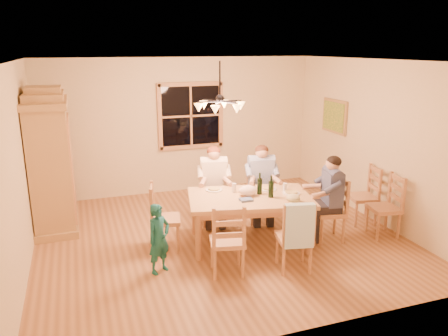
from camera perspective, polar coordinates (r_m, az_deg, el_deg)
name	(u,v)px	position (r m, az deg, el deg)	size (l,w,h in m)	color
floor	(220,237)	(6.94, -0.49, -9.03)	(5.50, 5.50, 0.00)	#8F5E34
ceiling	(220,61)	(6.32, -0.55, 13.84)	(5.50, 5.00, 0.02)	white
wall_back	(181,126)	(8.86, -5.65, 5.48)	(5.50, 0.02, 2.70)	beige
wall_left	(18,170)	(6.23, -25.27, -0.26)	(0.02, 5.00, 2.70)	beige
wall_right	(375,141)	(7.79, 19.08, 3.31)	(0.02, 5.00, 2.70)	beige
window	(191,116)	(8.84, -4.36, 6.81)	(1.30, 0.06, 1.30)	black
painting	(334,116)	(8.69, 14.22, 6.56)	(0.06, 0.78, 0.64)	#A78448
chandelier	(220,105)	(6.36, -0.54, 8.23)	(0.77, 0.68, 0.71)	black
armoire	(52,164)	(7.57, -21.58, 0.45)	(0.66, 1.40, 2.30)	#A78448
dining_table	(250,203)	(6.50, 3.37, -4.53)	(1.98, 1.44, 0.76)	tan
chair_far_left	(214,206)	(7.35, -1.31, -5.04)	(0.52, 0.50, 0.99)	#A67249
chair_far_right	(261,204)	(7.47, 4.80, -4.76)	(0.52, 0.50, 0.99)	#A67249
chair_near_left	(227,252)	(5.81, 0.40, -10.88)	(0.52, 0.50, 0.99)	#A67249
chair_near_right	(294,248)	(5.98, 9.08, -10.28)	(0.52, 0.50, 0.99)	#A67249
chair_end_left	(166,229)	(6.54, -7.57, -7.89)	(0.50, 0.52, 0.99)	#A67249
chair_end_right	(329,221)	(6.95, 13.53, -6.74)	(0.50, 0.52, 0.99)	#A67249
adult_woman	(214,176)	(7.18, -1.33, -1.02)	(0.46, 0.49, 0.87)	beige
adult_plaid_man	(261,174)	(7.30, 4.90, -0.79)	(0.46, 0.49, 0.87)	#38589B
adult_slate_man	(331,188)	(6.77, 13.82, -2.52)	(0.49, 0.46, 0.87)	#424A6A
towel	(299,226)	(5.65, 9.78, -7.47)	(0.38, 0.10, 0.58)	#B8E5F9
wine_bottle_a	(260,183)	(6.52, 4.68, -2.03)	(0.08, 0.08, 0.33)	black
wine_bottle_b	(271,186)	(6.40, 6.17, -2.41)	(0.08, 0.08, 0.33)	black
plate_woman	(214,190)	(6.71, -1.32, -2.87)	(0.26, 0.26, 0.02)	white
plate_plaid	(268,189)	(6.77, 5.77, -2.76)	(0.26, 0.26, 0.02)	white
plate_slate	(291,193)	(6.63, 8.78, -3.28)	(0.26, 0.26, 0.02)	white
wine_glass_a	(234,188)	(6.60, 1.32, -2.61)	(0.06, 0.06, 0.14)	silver
wine_glass_b	(285,188)	(6.68, 7.97, -2.55)	(0.06, 0.06, 0.14)	silver
cap	(293,198)	(6.29, 9.04, -3.89)	(0.20, 0.20, 0.11)	#BFBA7F
napkin	(246,200)	(6.27, 2.91, -4.16)	(0.18, 0.14, 0.03)	#506492
cloth_bundle	(248,191)	(6.46, 3.13, -2.97)	(0.28, 0.22, 0.15)	beige
child	(159,239)	(5.83, -8.49, -9.11)	(0.35, 0.23, 0.95)	#176268
chair_spare_front	(383,217)	(7.34, 20.03, -6.06)	(0.48, 0.50, 0.99)	#A67249
chair_spare_back	(362,206)	(7.74, 17.53, -4.71)	(0.50, 0.52, 0.99)	#A67249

